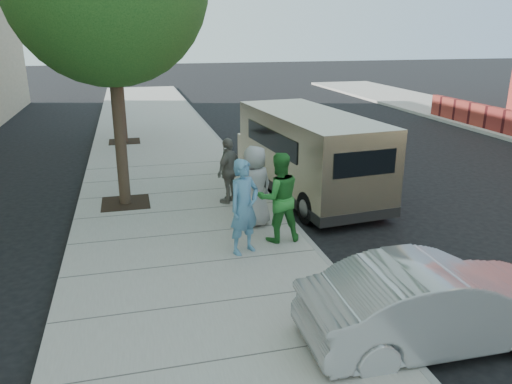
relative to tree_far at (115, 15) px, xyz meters
The scene contains 11 objects.
ground 11.36m from the tree_far, 77.30° to the right, with size 120.00×120.00×0.00m, color black.
sidewalk 11.17m from the tree_far, 82.85° to the right, with size 5.00×60.00×0.15m, color gray.
curb_face 11.70m from the tree_far, 69.73° to the right, with size 0.12×60.00×0.16m, color gray.
tree_far is the anchor object (origin of this frame).
parking_meter 10.26m from the tree_far, 72.33° to the right, with size 0.33×0.20×1.54m.
van 9.74m from the tree_far, 57.55° to the right, with size 2.60×6.29×2.28m.
sedan 15.86m from the tree_far, 73.76° to the right, with size 1.37×3.94×1.30m, color #9C9EA2.
person_officer 12.06m from the tree_far, 78.70° to the right, with size 0.69×0.46×1.90m, color teal.
person_green_shirt 11.87m from the tree_far, 74.17° to the right, with size 0.92×0.72×1.89m, color #287B2E.
person_gray_shirt 10.97m from the tree_far, 74.22° to the right, with size 0.90×0.58×1.84m, color #969799.
person_striped_polo 9.41m from the tree_far, 72.67° to the right, with size 0.98×0.41×1.68m, color slate.
Camera 1 is at (-2.04, -10.12, 4.39)m, focal length 35.00 mm.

